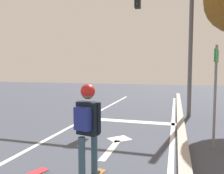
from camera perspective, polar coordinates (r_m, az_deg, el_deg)
lane_line_center at (r=6.51m, az=-15.94°, el=-12.59°), size 0.12×20.00×0.01m
lane_line_curbside at (r=5.59m, az=15.17°, el=-15.44°), size 0.12×20.00×0.01m
stop_bar at (r=8.24m, az=4.41°, el=-8.81°), size 3.43×0.40×0.01m
lane_arrow_stem at (r=5.44m, az=-0.33°, el=-15.82°), size 0.16×1.40×0.01m
lane_arrow_head at (r=6.22m, az=1.95°, el=-13.22°), size 0.71×0.71×0.01m
curb_strip at (r=5.57m, az=17.84°, el=-14.84°), size 0.24×24.00×0.14m
skater at (r=3.62m, az=-6.36°, el=-8.60°), size 0.43×0.60×1.58m
traffic_signal_mast at (r=9.54m, az=14.14°, el=15.32°), size 4.34×0.34×5.55m
street_sign_post at (r=5.67m, az=25.16°, el=1.10°), size 0.17×0.43×2.47m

